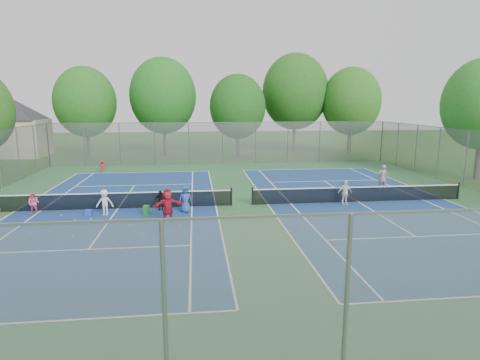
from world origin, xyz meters
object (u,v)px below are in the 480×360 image
net_left (118,201)px  ball_crate (89,213)px  ball_hopper (146,210)px  instructor (383,177)px  net_right (358,195)px

net_left → ball_crate: bearing=-135.5°
net_left → ball_hopper: size_ratio=24.80×
ball_crate → ball_hopper: bearing=-4.3°
ball_hopper → instructor: 15.81m
ball_crate → instructor: instructor is taller
ball_hopper → instructor: size_ratio=0.29×
ball_crate → instructor: bearing=13.0°
net_left → ball_hopper: bearing=-40.3°
ball_crate → instructor: size_ratio=0.21×
net_right → ball_hopper: (-12.27, -1.47, -0.20)m
net_right → instructor: instructor is taller
instructor → net_left: bearing=12.4°
net_right → ball_crate: net_right is taller
net_right → ball_crate: bearing=-175.3°
net_left → net_right: same height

